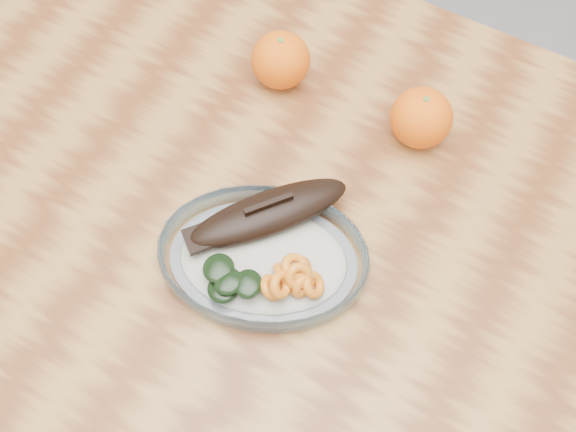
{
  "coord_description": "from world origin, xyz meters",
  "views": [
    {
      "loc": [
        0.26,
        -0.38,
        1.53
      ],
      "look_at": [
        0.06,
        -0.02,
        0.77
      ],
      "focal_mm": 45.0,
      "sensor_mm": 36.0,
      "label": 1
    }
  ],
  "objects_px": {
    "orange_right": "(421,118)",
    "dining_table": "(256,227)",
    "orange_left": "(281,60)",
    "plated_meal": "(263,255)"
  },
  "relations": [
    {
      "from": "orange_right",
      "to": "dining_table",
      "type": "bearing_deg",
      "value": -129.67
    },
    {
      "from": "orange_left",
      "to": "orange_right",
      "type": "xyz_separation_m",
      "value": [
        0.2,
        0.0,
        0.0
      ]
    },
    {
      "from": "dining_table",
      "to": "orange_left",
      "type": "distance_m",
      "value": 0.23
    },
    {
      "from": "plated_meal",
      "to": "dining_table",
      "type": "bearing_deg",
      "value": 107.17
    },
    {
      "from": "plated_meal",
      "to": "orange_right",
      "type": "xyz_separation_m",
      "value": [
        0.08,
        0.25,
        0.02
      ]
    },
    {
      "from": "orange_left",
      "to": "dining_table",
      "type": "bearing_deg",
      "value": -72.16
    },
    {
      "from": "dining_table",
      "to": "plated_meal",
      "type": "bearing_deg",
      "value": -51.59
    },
    {
      "from": "orange_left",
      "to": "plated_meal",
      "type": "bearing_deg",
      "value": -64.9
    },
    {
      "from": "dining_table",
      "to": "orange_left",
      "type": "bearing_deg",
      "value": 107.84
    },
    {
      "from": "dining_table",
      "to": "orange_left",
      "type": "xyz_separation_m",
      "value": [
        -0.06,
        0.17,
        0.14
      ]
    }
  ]
}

